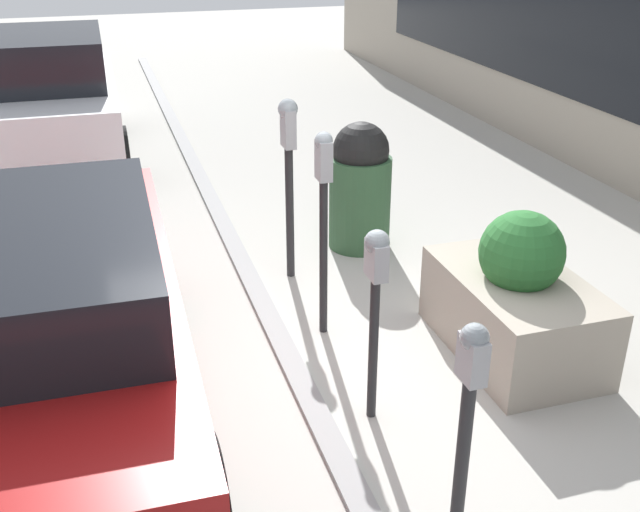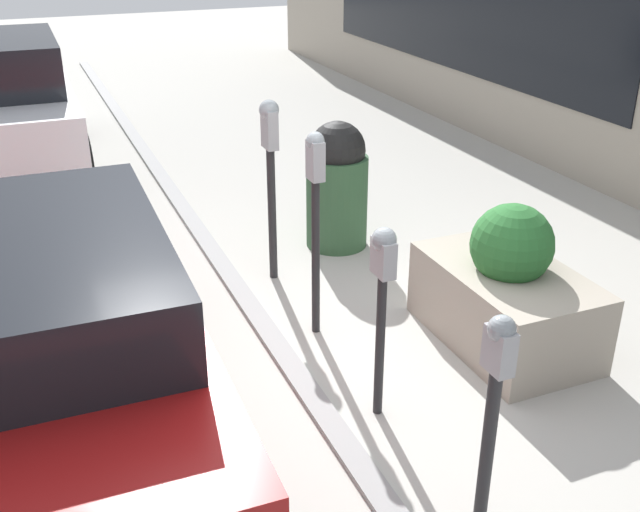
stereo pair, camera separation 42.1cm
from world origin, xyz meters
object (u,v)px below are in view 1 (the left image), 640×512
at_px(parked_car_middle, 17,328).
at_px(trash_bin, 360,186).
at_px(parking_meter_nearest, 468,401).
at_px(planter_box, 516,301).
at_px(parking_meter_second, 376,285).
at_px(parking_meter_middle, 324,201).
at_px(parked_car_rear, 42,96).
at_px(parking_meter_fourth, 289,155).

height_order(parked_car_middle, trash_bin, parked_car_middle).
bearing_deg(parking_meter_nearest, planter_box, -38.35).
distance_m(parking_meter_nearest, parked_car_middle, 2.55).
height_order(parking_meter_nearest, parking_meter_second, parking_meter_second).
bearing_deg(parking_meter_nearest, parking_meter_middle, 1.09).
xyz_separation_m(parking_meter_second, planter_box, (0.42, -1.24, -0.52)).
relative_size(parking_meter_middle, parked_car_rear, 0.40).
height_order(parking_meter_nearest, planter_box, parking_meter_nearest).
bearing_deg(parked_car_rear, parking_meter_fourth, -152.27).
bearing_deg(parking_meter_middle, parking_meter_fourth, -0.55).
xyz_separation_m(parking_meter_middle, planter_box, (-0.66, -1.22, -0.65)).
height_order(parking_meter_fourth, parked_car_rear, parked_car_rear).
height_order(planter_box, parked_car_rear, parked_car_rear).
relative_size(parking_meter_fourth, planter_box, 1.13).
xyz_separation_m(parking_meter_fourth, parked_car_middle, (-1.65, 2.05, -0.34)).
bearing_deg(planter_box, parking_meter_fourth, 36.24).
bearing_deg(trash_bin, parking_meter_second, 161.96).
xyz_separation_m(planter_box, trash_bin, (2.08, 0.42, 0.19)).
distance_m(parking_meter_nearest, parking_meter_middle, 2.16).
xyz_separation_m(parking_meter_nearest, trash_bin, (3.56, -0.75, -0.24)).
distance_m(parking_meter_nearest, trash_bin, 3.65).
bearing_deg(parked_car_middle, planter_box, -88.67).
xyz_separation_m(parking_meter_nearest, parking_meter_middle, (2.14, 0.04, 0.22)).
distance_m(parking_meter_middle, parked_car_rear, 5.44).
bearing_deg(parking_meter_fourth, parked_car_middle, 128.96).
height_order(parking_meter_second, trash_bin, parking_meter_second).
bearing_deg(parked_car_rear, parking_meter_middle, -157.08).
distance_m(parking_meter_nearest, planter_box, 1.94).
height_order(parking_meter_fourth, trash_bin, parking_meter_fourth).
height_order(parked_car_rear, trash_bin, parked_car_rear).
bearing_deg(parking_meter_middle, parking_meter_second, 178.97).
bearing_deg(trash_bin, parking_meter_nearest, 168.05).
bearing_deg(parking_meter_second, parking_meter_nearest, -176.75).
height_order(parking_meter_nearest, parking_meter_middle, parking_meter_middle).
xyz_separation_m(parking_meter_second, parked_car_rear, (6.12, 2.03, -0.11)).
xyz_separation_m(parking_meter_fourth, planter_box, (-1.65, -1.21, -0.68)).
relative_size(parking_meter_middle, planter_box, 1.13).
bearing_deg(trash_bin, parked_car_rear, 38.15).
bearing_deg(parked_car_middle, parking_meter_middle, -70.69).
bearing_deg(parked_car_rear, parked_car_middle, -179.10).
distance_m(parking_meter_fourth, planter_box, 2.15).
xyz_separation_m(parking_meter_nearest, parking_meter_fourth, (3.13, 0.03, 0.26)).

